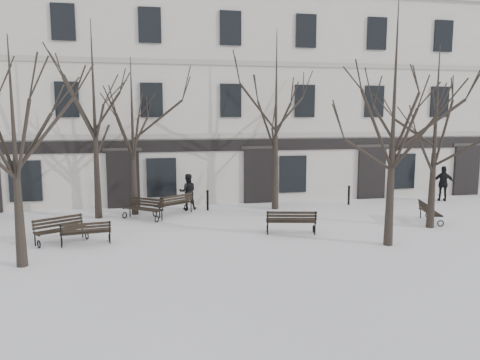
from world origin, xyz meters
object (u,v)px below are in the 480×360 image
object	(u,v)px
bench_1	(86,232)
bench_3	(144,208)
bench_0	(60,229)
tree_3	(436,116)
bench_5	(429,211)
tree_2	(394,96)
bench_2	(291,221)
bench_4	(174,203)
tree_1	(13,125)

from	to	relation	value
bench_1	bench_3	size ratio (longest dim) A/B	0.96
bench_0	bench_3	size ratio (longest dim) A/B	1.02
tree_3	bench_5	size ratio (longest dim) A/B	4.05
bench_3	bench_1	bearing A→B (deg)	-80.01
tree_3	bench_1	xyz separation A→B (m)	(-13.78, 0.07, -4.16)
tree_3	bench_5	distance (m)	4.29
tree_2	bench_2	bearing A→B (deg)	143.88
bench_1	bench_2	xyz separation A→B (m)	(7.73, 0.00, 0.06)
bench_5	bench_3	bearing A→B (deg)	92.34
bench_0	bench_4	distance (m)	6.00
bench_2	bench_0	bearing A→B (deg)	9.07
tree_2	bench_4	world-z (taller)	tree_2
tree_1	bench_3	bearing A→B (deg)	58.28
bench_2	bench_5	xyz separation A→B (m)	(6.58, 0.83, -0.06)
bench_1	tree_2	bearing A→B (deg)	160.42
bench_2	tree_1	bearing A→B (deg)	25.42
tree_2	bench_4	bearing A→B (deg)	136.91
bench_1	bench_5	xyz separation A→B (m)	(14.31, 0.83, -0.00)
bench_2	bench_1	bearing A→B (deg)	12.73
bench_1	bench_3	world-z (taller)	bench_3
bench_2	bench_3	distance (m)	6.88
bench_1	tree_3	bearing A→B (deg)	171.56
tree_2	bench_3	size ratio (longest dim) A/B	4.52
bench_1	bench_3	xyz separation A→B (m)	(2.05, 3.88, 0.04)
bench_0	bench_3	world-z (taller)	bench_3
bench_0	bench_3	distance (m)	4.48
bench_1	tree_1	bearing A→B (deg)	43.84
bench_0	bench_3	xyz separation A→B (m)	(3.00, 3.32, 0.01)
bench_3	bench_0	bearing A→B (deg)	-94.26
bench_0	bench_2	size ratio (longest dim) A/B	0.94
bench_1	bench_5	size ratio (longest dim) A/B	0.99
tree_2	bench_3	distance (m)	11.60
bench_4	bench_5	size ratio (longest dim) A/B	1.08
bench_5	tree_3	bearing A→B (deg)	165.77
tree_1	bench_1	size ratio (longest dim) A/B	3.87
bench_2	bench_5	bearing A→B (deg)	-160.15
tree_2	bench_2	size ratio (longest dim) A/B	4.16
tree_1	tree_2	size ratio (longest dim) A/B	0.82
bench_1	bench_5	distance (m)	14.33
bench_2	tree_2	bearing A→B (deg)	156.58
tree_3	bench_0	world-z (taller)	tree_3
tree_3	bench_4	distance (m)	12.06
tree_3	bench_2	xyz separation A→B (m)	(-6.04, 0.08, -4.10)
bench_4	bench_2	bearing A→B (deg)	98.95
tree_3	bench_4	size ratio (longest dim) A/B	3.74
bench_0	bench_1	bearing A→B (deg)	-60.76
bench_0	bench_5	bearing A→B (deg)	-29.52
bench_0	tree_1	bearing A→B (deg)	-135.24
tree_2	bench_5	size ratio (longest dim) A/B	4.64
bench_0	bench_3	bearing A→B (deg)	17.33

